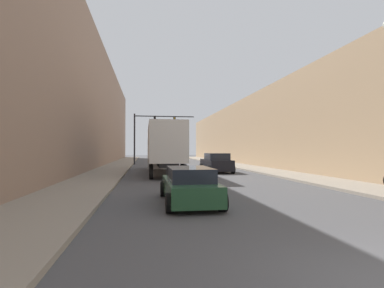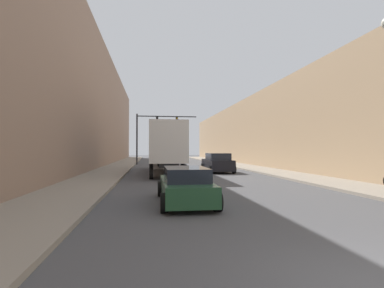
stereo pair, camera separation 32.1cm
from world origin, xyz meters
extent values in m
cube|color=gray|center=(7.02, 30.00, 0.07)|extent=(3.22, 80.00, 0.15)
cube|color=gray|center=(-7.02, 30.00, 0.07)|extent=(3.22, 80.00, 0.15)
cube|color=tan|center=(11.63, 30.00, 4.30)|extent=(6.00, 80.00, 8.59)
cube|color=#997A66|center=(-11.63, 30.00, 7.01)|extent=(6.00, 80.00, 14.03)
cube|color=silver|center=(-2.31, 21.10, 2.52)|extent=(2.56, 11.12, 2.84)
cube|color=black|center=(-2.31, 21.10, 0.95)|extent=(1.28, 11.12, 0.24)
cube|color=silver|center=(-2.31, 28.12, 1.50)|extent=(2.56, 2.91, 2.99)
cylinder|color=black|center=(-3.44, 16.74, 0.50)|extent=(0.25, 1.00, 1.00)
cylinder|color=black|center=(-1.18, 16.74, 0.50)|extent=(0.25, 1.00, 1.00)
cylinder|color=black|center=(-3.44, 17.94, 0.50)|extent=(0.25, 1.00, 1.00)
cylinder|color=black|center=(-1.18, 17.94, 0.50)|extent=(0.25, 1.00, 1.00)
cylinder|color=black|center=(-3.44, 28.12, 0.50)|extent=(0.25, 1.00, 1.00)
cylinder|color=black|center=(-1.18, 28.12, 0.50)|extent=(0.25, 1.00, 1.00)
cube|color=#234C2D|center=(-2.18, 7.75, 0.52)|extent=(1.72, 4.70, 0.68)
cube|color=#1E232D|center=(-2.18, 7.51, 1.10)|extent=(1.52, 2.59, 0.49)
cylinder|color=black|center=(-3.05, 9.40, 0.32)|extent=(0.25, 0.64, 0.64)
cylinder|color=black|center=(-1.32, 9.40, 0.32)|extent=(0.25, 0.64, 0.64)
cylinder|color=black|center=(-3.05, 6.00, 0.32)|extent=(0.25, 0.64, 0.64)
cylinder|color=black|center=(-1.32, 6.00, 0.32)|extent=(0.25, 0.64, 0.64)
cube|color=black|center=(2.40, 22.46, 0.65)|extent=(1.97, 4.96, 0.90)
cube|color=#1E232D|center=(2.40, 22.21, 1.39)|extent=(1.73, 2.73, 0.58)
cylinder|color=black|center=(1.41, 24.24, 0.35)|extent=(0.25, 0.70, 0.70)
cylinder|color=black|center=(3.38, 24.24, 0.35)|extent=(0.25, 0.70, 0.70)
cylinder|color=black|center=(1.41, 20.58, 0.35)|extent=(0.25, 0.70, 0.70)
cylinder|color=black|center=(3.38, 20.58, 0.35)|extent=(0.25, 0.70, 0.70)
cylinder|color=black|center=(-5.26, 36.55, 3.36)|extent=(0.20, 0.20, 6.72)
cube|color=black|center=(-1.30, 36.55, 6.42)|extent=(7.92, 0.12, 0.12)
cube|color=black|center=(-2.62, 36.55, 5.91)|extent=(0.30, 0.24, 0.90)
sphere|color=green|center=(-2.62, 36.41, 5.63)|extent=(0.18, 0.18, 0.18)
cube|color=black|center=(0.02, 36.55, 5.91)|extent=(0.30, 0.24, 0.90)
sphere|color=gold|center=(0.02, 36.41, 6.19)|extent=(0.18, 0.18, 0.18)
camera|label=1|loc=(-3.81, -3.51, 2.03)|focal=28.00mm
camera|label=2|loc=(-3.49, -3.56, 2.03)|focal=28.00mm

